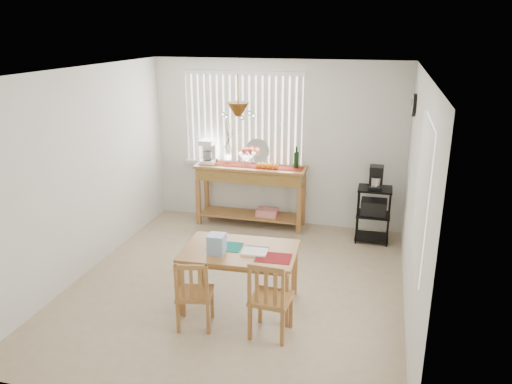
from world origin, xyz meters
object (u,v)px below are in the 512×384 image
(wire_cart, at_px, (374,209))
(dining_table, at_px, (240,256))
(sideboard, at_px, (251,181))
(cart_items, at_px, (376,178))
(chair_left, at_px, (194,294))
(chair_right, at_px, (270,299))

(wire_cart, relative_size, dining_table, 0.63)
(sideboard, xyz_separation_m, dining_table, (0.51, -2.38, -0.14))
(cart_items, relative_size, dining_table, 0.26)
(sideboard, relative_size, cart_items, 5.13)
(wire_cart, bearing_deg, cart_items, 90.00)
(sideboard, distance_m, wire_cart, 1.93)
(sideboard, height_order, chair_left, sideboard)
(chair_right, bearing_deg, sideboard, 108.57)
(wire_cart, relative_size, chair_right, 0.96)
(cart_items, xyz_separation_m, dining_table, (-1.40, -2.22, -0.38))
(wire_cart, height_order, dining_table, wire_cart)
(dining_table, height_order, chair_right, chair_right)
(wire_cart, bearing_deg, chair_left, -121.80)
(sideboard, distance_m, chair_right, 3.10)
(cart_items, relative_size, chair_left, 0.43)
(dining_table, distance_m, chair_left, 0.70)
(cart_items, distance_m, chair_left, 3.35)
(chair_left, bearing_deg, wire_cart, 58.20)
(chair_left, height_order, chair_right, chair_right)
(dining_table, bearing_deg, chair_left, -119.58)
(dining_table, bearing_deg, wire_cart, 57.64)
(sideboard, bearing_deg, chair_left, -86.57)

